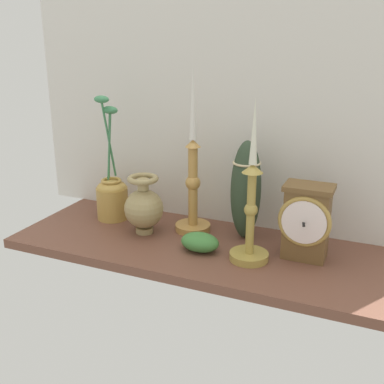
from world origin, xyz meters
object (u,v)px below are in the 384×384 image
brass_vase_bulbous (144,207)px  brass_vase_jar (112,192)px  candlestick_tall_left (193,185)px  mantel_clock (306,221)px  candlestick_tall_center (251,215)px  tall_ceramic_vase (246,190)px

brass_vase_bulbous → brass_vase_jar: 14.75cm
candlestick_tall_left → brass_vase_bulbous: bearing=-150.1°
mantel_clock → candlestick_tall_left: bearing=171.1°
candlestick_tall_left → brass_vase_bulbous: 14.45cm
mantel_clock → candlestick_tall_center: candlestick_tall_center is taller
candlestick_tall_left → brass_vase_jar: bearing=-177.6°
candlestick_tall_center → brass_vase_bulbous: 31.67cm
mantel_clock → brass_vase_bulbous: 43.14cm
tall_ceramic_vase → candlestick_tall_center: bearing=-67.6°
brass_vase_bulbous → brass_vase_jar: bearing=157.6°
candlestick_tall_center → tall_ceramic_vase: size_ratio=1.48×
candlestick_tall_center → tall_ceramic_vase: (-5.05, 12.24, 1.93)cm
mantel_clock → brass_vase_bulbous: (-43.06, -1.71, -1.99)cm
mantel_clock → brass_vase_jar: (-56.68, 3.90, -1.39)cm
mantel_clock → brass_vase_jar: 56.83cm
candlestick_tall_center → mantel_clock: bearing=27.4°
candlestick_tall_center → brass_vase_jar: size_ratio=1.08×
brass_vase_bulbous → candlestick_tall_center: bearing=-8.2°
candlestick_tall_left → tall_ceramic_vase: candlestick_tall_left is taller
mantel_clock → tall_ceramic_vase: tall_ceramic_vase is taller
mantel_clock → brass_vase_jar: bearing=176.1°
brass_vase_bulbous → tall_ceramic_vase: (26.06, 7.77, 5.82)cm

